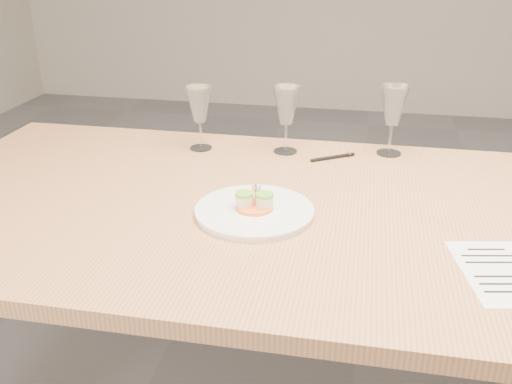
% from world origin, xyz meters
% --- Properties ---
extents(dining_table, '(2.40, 1.00, 0.75)m').
position_xyz_m(dining_table, '(0.00, 0.00, 0.68)').
color(dining_table, tan).
rests_on(dining_table, ground).
extents(dinner_plate, '(0.28, 0.28, 0.07)m').
position_xyz_m(dinner_plate, '(-0.27, -0.07, 0.76)').
color(dinner_plate, white).
rests_on(dinner_plate, dining_table).
extents(recipe_sheet, '(0.24, 0.28, 0.00)m').
position_xyz_m(recipe_sheet, '(0.27, -0.22, 0.75)').
color(recipe_sheet, white).
rests_on(recipe_sheet, dining_table).
extents(ballpoint_pen, '(0.13, 0.09, 0.01)m').
position_xyz_m(ballpoint_pen, '(-0.12, 0.34, 0.76)').
color(ballpoint_pen, black).
rests_on(ballpoint_pen, dining_table).
extents(wine_glass_0, '(0.08, 0.08, 0.20)m').
position_xyz_m(wine_glass_0, '(-0.53, 0.35, 0.89)').
color(wine_glass_0, white).
rests_on(wine_glass_0, dining_table).
extents(wine_glass_1, '(0.08, 0.08, 0.20)m').
position_xyz_m(wine_glass_1, '(-0.27, 0.38, 0.89)').
color(wine_glass_1, white).
rests_on(wine_glass_1, dining_table).
extents(wine_glass_2, '(0.09, 0.09, 0.21)m').
position_xyz_m(wine_glass_2, '(0.05, 0.42, 0.90)').
color(wine_glass_2, white).
rests_on(wine_glass_2, dining_table).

